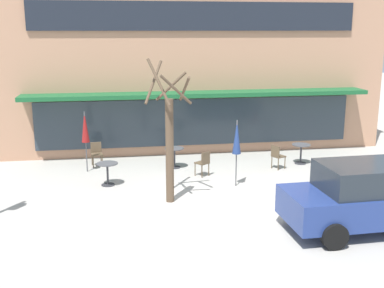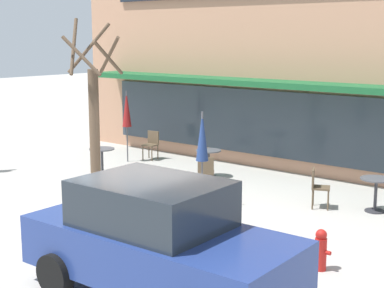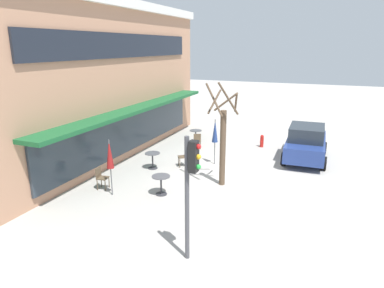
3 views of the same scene
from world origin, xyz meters
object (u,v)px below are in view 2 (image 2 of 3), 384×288
object	(u,v)px
cafe_table_streetside	(102,157)
patio_umbrella_green_folded	(127,109)
cafe_chair_0	(206,171)
cafe_chair_2	(152,143)
cafe_table_near_wall	(208,159)
parked_sedan	(158,240)
patio_umbrella_cream_folded	(202,137)
street_tree	(94,120)
fire_hydrant	(321,250)
cafe_table_by_tree	(376,189)
cafe_chair_1	(318,185)

from	to	relation	value
cafe_table_streetside	patio_umbrella_green_folded	distance (m)	2.18
cafe_chair_0	cafe_chair_2	world-z (taller)	same
cafe_table_near_wall	cafe_table_streetside	distance (m)	2.97
cafe_chair_2	parked_sedan	distance (m)	9.99
cafe_table_near_wall	cafe_chair_0	size ratio (longest dim) A/B	0.85
patio_umbrella_cream_folded	street_tree	world-z (taller)	street_tree
cafe_chair_2	fire_hydrant	world-z (taller)	cafe_chair_2
parked_sedan	street_tree	bearing A→B (deg)	148.12
cafe_table_near_wall	cafe_chair_2	size ratio (longest dim) A/B	0.85
cafe_table_by_tree	cafe_chair_0	world-z (taller)	cafe_chair_0
cafe_chair_2	cafe_chair_0	bearing A→B (deg)	-28.00
cafe_table_streetside	cafe_chair_2	xyz separation A→B (m)	(-0.42, 2.46, 0.01)
cafe_chair_0	cafe_chair_2	distance (m)	4.22
patio_umbrella_cream_folded	fire_hydrant	distance (m)	4.25
parked_sedan	fire_hydrant	world-z (taller)	parked_sedan
cafe_chair_1	parked_sedan	bearing A→B (deg)	-86.53
patio_umbrella_green_folded	cafe_chair_0	bearing A→B (deg)	-17.07
patio_umbrella_green_folded	street_tree	xyz separation A→B (m)	(2.59, -3.58, 0.29)
cafe_table_by_tree	patio_umbrella_cream_folded	distance (m)	4.00
parked_sedan	street_tree	size ratio (longest dim) A/B	1.00
cafe_table_near_wall	cafe_table_by_tree	world-z (taller)	same
cafe_table_near_wall	cafe_table_streetside	xyz separation A→B (m)	(-2.44, -1.70, 0.00)
cafe_table_near_wall	cafe_chair_2	xyz separation A→B (m)	(-2.86, 0.76, 0.01)
parked_sedan	cafe_table_near_wall	bearing A→B (deg)	122.18
cafe_chair_1	street_tree	xyz separation A→B (m)	(-4.31, -2.79, 1.39)
patio_umbrella_cream_folded	cafe_chair_2	distance (m)	5.70
patio_umbrella_green_folded	cafe_chair_2	world-z (taller)	patio_umbrella_green_folded
cafe_table_by_tree	cafe_chair_2	bearing A→B (deg)	172.69
patio_umbrella_cream_folded	cafe_chair_2	xyz separation A→B (m)	(-4.58, 3.21, -1.10)
cafe_chair_1	fire_hydrant	bearing A→B (deg)	-61.63
cafe_table_streetside	fire_hydrant	distance (m)	8.23
cafe_chair_1	street_tree	size ratio (longest dim) A/B	0.21
cafe_table_by_tree	fire_hydrant	xyz separation A→B (m)	(0.61, -3.78, -0.16)
cafe_chair_2	parked_sedan	bearing A→B (deg)	-46.19
patio_umbrella_green_folded	cafe_chair_0	world-z (taller)	patio_umbrella_green_folded
patio_umbrella_green_folded	fire_hydrant	size ratio (longest dim) A/B	3.12
street_tree	cafe_chair_1	bearing A→B (deg)	32.89
patio_umbrella_green_folded	cafe_table_by_tree	bearing A→B (deg)	-1.81
cafe_table_by_tree	patio_umbrella_green_folded	world-z (taller)	patio_umbrella_green_folded
cafe_chair_2	cafe_table_streetside	bearing A→B (deg)	-80.31
cafe_chair_2	cafe_chair_1	bearing A→B (deg)	-13.10
cafe_chair_0	street_tree	bearing A→B (deg)	-122.10
cafe_chair_0	cafe_table_streetside	bearing A→B (deg)	-171.80
cafe_table_streetside	cafe_chair_0	bearing A→B (deg)	8.20
patio_umbrella_green_folded	parked_sedan	size ratio (longest dim) A/B	0.52
cafe_table_near_wall	cafe_chair_1	distance (m)	3.79
fire_hydrant	street_tree	bearing A→B (deg)	175.72
street_tree	fire_hydrant	bearing A→B (deg)	-4.28
patio_umbrella_green_folded	parked_sedan	distance (m)	9.74
cafe_table_by_tree	cafe_chair_2	size ratio (longest dim) A/B	0.85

